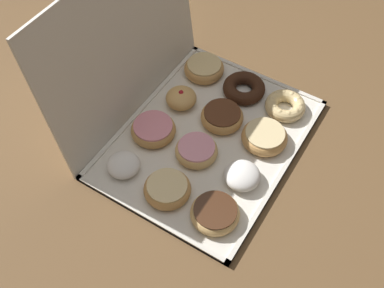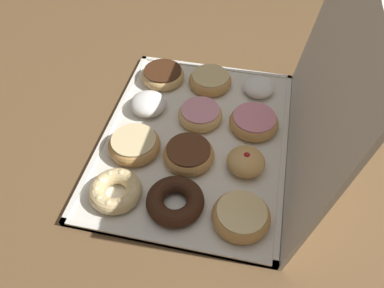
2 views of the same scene
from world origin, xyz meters
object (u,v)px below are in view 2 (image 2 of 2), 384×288
at_px(chocolate_cake_ring_donut_7, 174,201).
at_px(jelly_filled_donut_10, 246,161).
at_px(powdered_filled_donut_8, 259,87).
at_px(donut_box, 195,139).
at_px(cruller_donut_3, 115,191).
at_px(glazed_ring_donut_4, 210,80).
at_px(pink_frosted_donut_9, 254,122).
at_px(powdered_filled_donut_1, 148,104).
at_px(glazed_ring_donut_11, 241,216).
at_px(glazed_ring_donut_2, 134,144).
at_px(chocolate_frosted_donut_0, 163,75).
at_px(pink_frosted_donut_5, 201,114).
at_px(chocolate_frosted_donut_6, 190,154).

distance_m(chocolate_cake_ring_donut_7, jelly_filled_donut_10, 0.19).
distance_m(chocolate_cake_ring_donut_7, powdered_filled_donut_8, 0.42).
height_order(donut_box, jelly_filled_donut_10, jelly_filled_donut_10).
bearing_deg(donut_box, cruller_donut_3, -33.07).
bearing_deg(cruller_donut_3, donut_box, 146.93).
relative_size(glazed_ring_donut_4, pink_frosted_donut_9, 0.97).
distance_m(donut_box, glazed_ring_donut_4, 0.20).
bearing_deg(pink_frosted_donut_9, powdered_filled_donut_1, -91.27).
distance_m(cruller_donut_3, pink_frosted_donut_9, 0.37).
distance_m(glazed_ring_donut_4, pink_frosted_donut_9, 0.19).
distance_m(pink_frosted_donut_9, glazed_ring_donut_11, 0.27).
bearing_deg(pink_frosted_donut_9, cruller_donut_3, -44.90).
bearing_deg(glazed_ring_donut_2, glazed_ring_donut_4, 154.38).
relative_size(chocolate_frosted_donut_0, glazed_ring_donut_2, 0.96).
xyz_separation_m(powdered_filled_donut_1, glazed_ring_donut_4, (-0.13, 0.14, -0.00)).
relative_size(glazed_ring_donut_4, glazed_ring_donut_11, 0.98).
distance_m(jelly_filled_donut_10, glazed_ring_donut_11, 0.14).
relative_size(glazed_ring_donut_2, glazed_ring_donut_11, 1.03).
bearing_deg(glazed_ring_donut_11, donut_box, -146.01).
bearing_deg(pink_frosted_donut_9, pink_frosted_donut_5, -89.23).
relative_size(cruller_donut_3, jelly_filled_donut_10, 1.31).
height_order(powdered_filled_donut_8, pink_frosted_donut_9, powdered_filled_donut_8).
distance_m(chocolate_frosted_donut_0, jelly_filled_donut_10, 0.37).
bearing_deg(glazed_ring_donut_2, pink_frosted_donut_9, 116.85).
relative_size(glazed_ring_donut_4, jelly_filled_donut_10, 1.35).
bearing_deg(glazed_ring_donut_2, pink_frosted_donut_5, 134.91).
bearing_deg(cruller_donut_3, jelly_filled_donut_10, 117.10).
relative_size(cruller_donut_3, powdered_filled_donut_8, 1.34).
bearing_deg(powdered_filled_donut_1, powdered_filled_donut_8, 115.42).
relative_size(donut_box, chocolate_frosted_donut_6, 4.88).
xyz_separation_m(chocolate_frosted_donut_6, chocolate_cake_ring_donut_7, (0.13, -0.00, -0.00)).
xyz_separation_m(chocolate_frosted_donut_0, glazed_ring_donut_11, (0.40, 0.27, 0.00)).
bearing_deg(powdered_filled_donut_1, chocolate_cake_ring_donut_7, 26.82).
height_order(chocolate_frosted_donut_6, jelly_filled_donut_10, jelly_filled_donut_10).
height_order(powdered_filled_donut_1, powdered_filled_donut_8, powdered_filled_donut_1).
distance_m(glazed_ring_donut_2, cruller_donut_3, 0.13).
xyz_separation_m(glazed_ring_donut_2, glazed_ring_donut_11, (0.14, 0.27, 0.00)).
xyz_separation_m(cruller_donut_3, chocolate_frosted_donut_6, (-0.13, 0.13, 0.00)).
height_order(pink_frosted_donut_9, glazed_ring_donut_11, glazed_ring_donut_11).
distance_m(donut_box, pink_frosted_donut_9, 0.15).
xyz_separation_m(pink_frosted_donut_5, pink_frosted_donut_9, (-0.00, 0.13, 0.00)).
distance_m(chocolate_frosted_donut_0, pink_frosted_donut_9, 0.30).
height_order(glazed_ring_donut_2, pink_frosted_donut_5, glazed_ring_donut_2).
xyz_separation_m(glazed_ring_donut_2, chocolate_cake_ring_donut_7, (0.13, 0.13, -0.00)).
bearing_deg(chocolate_frosted_donut_0, glazed_ring_donut_4, 91.73).
distance_m(powdered_filled_donut_1, glazed_ring_donut_4, 0.19).
xyz_separation_m(chocolate_frosted_donut_6, jelly_filled_donut_10, (-0.00, 0.13, 0.00)).
xyz_separation_m(powdered_filled_donut_8, pink_frosted_donut_9, (0.13, 0.00, 0.00)).
relative_size(pink_frosted_donut_5, powdered_filled_donut_8, 1.32).
height_order(glazed_ring_donut_4, chocolate_frosted_donut_6, chocolate_frosted_donut_6).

